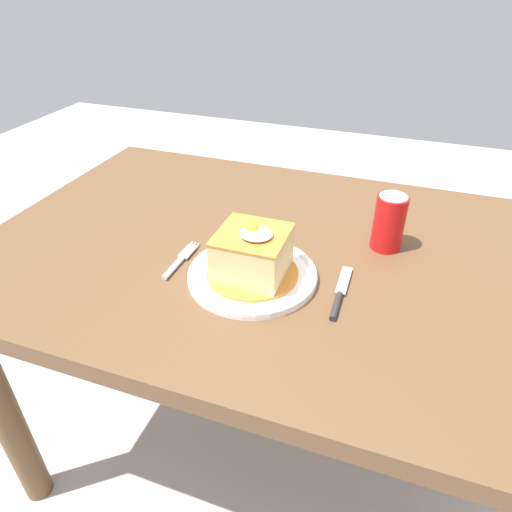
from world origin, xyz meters
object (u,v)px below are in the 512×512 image
soda_can (389,222)px  knife (339,298)px  main_plate (253,274)px  fork (178,262)px

soda_can → knife: bearing=-105.2°
main_plate → knife: (0.18, -0.01, -0.00)m
fork → main_plate: bearing=3.2°
fork → knife: size_ratio=0.85×
knife → main_plate: bearing=175.6°
main_plate → fork: main_plate is taller
fork → soda_can: soda_can is taller
main_plate → fork: bearing=-176.8°
main_plate → fork: 0.16m
fork → soda_can: (0.40, 0.22, 0.06)m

